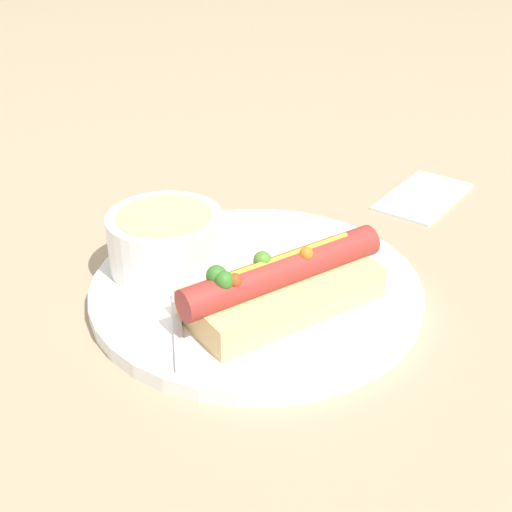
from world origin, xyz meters
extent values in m
plane|color=tan|center=(0.00, 0.00, 0.00)|extent=(4.00, 4.00, 0.00)
cylinder|color=white|center=(0.00, 0.00, 0.01)|extent=(0.29, 0.29, 0.01)
cube|color=#E5C17F|center=(-0.01, -0.04, 0.03)|extent=(0.17, 0.09, 0.03)
cylinder|color=#9E332D|center=(-0.01, -0.04, 0.05)|extent=(0.19, 0.05, 0.03)
sphere|color=#387A28|center=(-0.07, -0.04, 0.06)|extent=(0.02, 0.02, 0.02)
sphere|color=orange|center=(0.01, -0.05, 0.06)|extent=(0.01, 0.01, 0.01)
sphere|color=#387A28|center=(-0.07, -0.03, 0.06)|extent=(0.02, 0.02, 0.02)
sphere|color=#C63F1E|center=(-0.06, -0.04, 0.06)|extent=(0.01, 0.01, 0.01)
sphere|color=#518C2D|center=(-0.02, -0.04, 0.06)|extent=(0.02, 0.02, 0.02)
cylinder|color=gold|center=(-0.01, -0.04, 0.06)|extent=(0.13, 0.02, 0.01)
cylinder|color=white|center=(-0.04, 0.07, 0.04)|extent=(0.10, 0.10, 0.05)
cylinder|color=#D1C184|center=(-0.04, 0.07, 0.06)|extent=(0.09, 0.09, 0.02)
cube|color=#B7B7BC|center=(-0.08, 0.00, 0.02)|extent=(0.08, 0.12, 0.00)
ellipsoid|color=#B7B7BC|center=(-0.04, 0.07, 0.02)|extent=(0.04, 0.04, 0.01)
cube|color=white|center=(0.28, 0.03, 0.00)|extent=(0.14, 0.10, 0.01)
camera|label=1|loc=(-0.34, -0.41, 0.35)|focal=50.00mm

